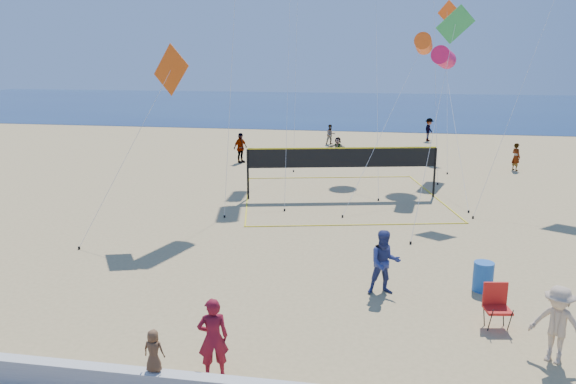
% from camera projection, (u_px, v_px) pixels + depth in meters
% --- Properties ---
extents(ground, '(120.00, 120.00, 0.00)m').
position_uv_depth(ground, '(313.00, 337.00, 13.44)').
color(ground, tan).
rests_on(ground, ground).
extents(ocean, '(140.00, 50.00, 0.03)m').
position_uv_depth(ocean, '(375.00, 106.00, 72.74)').
color(ocean, '#112450').
rests_on(ocean, ground).
extents(woman, '(0.76, 0.63, 1.76)m').
position_uv_depth(woman, '(213.00, 338.00, 11.61)').
color(woman, maroon).
rests_on(woman, ground).
extents(toddler, '(0.42, 0.28, 0.86)m').
position_uv_depth(toddler, '(154.00, 351.00, 10.83)').
color(toddler, brown).
rests_on(toddler, seawall).
extents(bystander_a, '(1.03, 0.88, 1.86)m').
position_uv_depth(bystander_a, '(385.00, 262.00, 15.69)').
color(bystander_a, navy).
rests_on(bystander_a, ground).
extents(bystander_b, '(1.32, 1.16, 1.77)m').
position_uv_depth(bystander_b, '(557.00, 325.00, 12.18)').
color(bystander_b, tan).
rests_on(bystander_b, ground).
extents(far_person_0, '(0.94, 1.17, 1.87)m').
position_uv_depth(far_person_0, '(240.00, 148.00, 34.81)').
color(far_person_0, gray).
rests_on(far_person_0, ground).
extents(far_person_1, '(1.40, 0.95, 1.45)m').
position_uv_depth(far_person_1, '(338.00, 148.00, 35.87)').
color(far_person_1, gray).
rests_on(far_person_1, ground).
extents(far_person_2, '(0.64, 0.70, 1.61)m').
position_uv_depth(far_person_2, '(516.00, 157.00, 32.49)').
color(far_person_2, gray).
rests_on(far_person_2, ground).
extents(far_person_3, '(0.88, 0.80, 1.48)m').
position_uv_depth(far_person_3, '(331.00, 134.00, 41.97)').
color(far_person_3, gray).
rests_on(far_person_3, ground).
extents(far_person_4, '(1.04, 1.32, 1.78)m').
position_uv_depth(far_person_4, '(429.00, 130.00, 43.52)').
color(far_person_4, gray).
rests_on(far_person_4, ground).
extents(camp_chair, '(0.68, 0.81, 1.24)m').
position_uv_depth(camp_chair, '(496.00, 303.00, 13.84)').
color(camp_chair, red).
rests_on(camp_chair, ground).
extents(trash_barrel, '(0.75, 0.75, 0.85)m').
position_uv_depth(trash_barrel, '(483.00, 276.00, 16.00)').
color(trash_barrel, '#1951A5').
rests_on(trash_barrel, ground).
extents(volleyball_net, '(10.72, 10.61, 2.40)m').
position_uv_depth(volleyball_net, '(342.00, 163.00, 26.09)').
color(volleyball_net, black).
rests_on(volleyball_net, ground).
extents(kite_2, '(3.83, 7.73, 7.62)m').
position_uv_depth(kite_2, '(423.00, 44.00, 27.41)').
color(kite_2, '#FF5614').
rests_on(kite_2, ground).
extents(kite_3, '(3.45, 3.38, 6.98)m').
position_uv_depth(kite_3, '(168.00, 76.00, 20.33)').
color(kite_3, '#C2450D').
rests_on(kite_3, ground).
extents(kite_4, '(2.53, 6.14, 8.62)m').
position_uv_depth(kite_4, '(453.00, 35.00, 23.39)').
color(kite_4, green).
rests_on(kite_4, ground).
extents(kite_9, '(1.17, 8.35, 10.05)m').
position_uv_depth(kite_9, '(447.00, 23.00, 36.53)').
color(kite_9, '#FF5614').
rests_on(kite_9, ground).
extents(kite_10, '(1.60, 9.78, 7.06)m').
position_uv_depth(kite_10, '(444.00, 58.00, 30.66)').
color(kite_10, '#E21858').
rests_on(kite_10, ground).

